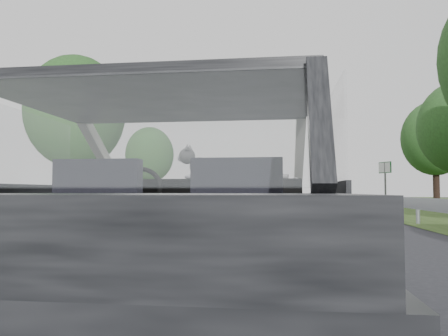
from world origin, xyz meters
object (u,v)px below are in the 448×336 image
(subject_car, at_px, (182,219))
(highway_sign, at_px, (385,185))
(cat, at_px, (222,168))
(other_car, at_px, (268,195))

(subject_car, height_order, highway_sign, highway_sign)
(cat, distance_m, highway_sign, 21.18)
(highway_sign, bearing_deg, subject_car, -130.96)
(cat, distance_m, other_car, 21.96)
(other_car, bearing_deg, cat, -80.22)
(subject_car, xyz_separation_m, cat, (0.18, 0.63, 0.37))
(subject_car, relative_size, cat, 6.30)
(other_car, height_order, highway_sign, highway_sign)
(subject_car, xyz_separation_m, other_car, (-0.12, 22.59, -0.01))
(highway_sign, bearing_deg, cat, -130.98)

